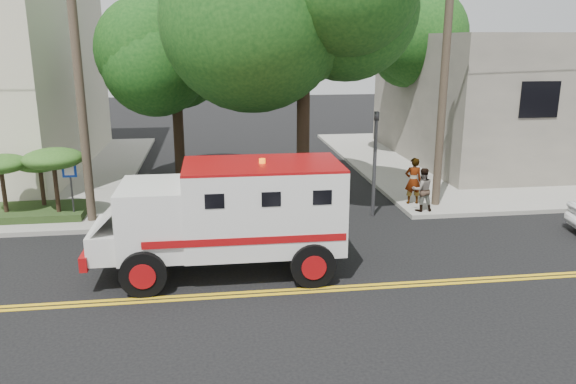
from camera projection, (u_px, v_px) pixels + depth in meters
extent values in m
plane|color=black|center=(285.00, 292.00, 13.50)|extent=(100.00, 100.00, 0.00)
cube|color=gray|center=(515.00, 159.00, 28.18)|extent=(17.00, 17.00, 0.15)
cube|color=#69645A|center=(545.00, 96.00, 28.05)|extent=(14.00, 12.00, 6.00)
cylinder|color=#382D23|center=(79.00, 86.00, 17.32)|extent=(0.28, 0.28, 9.00)
cylinder|color=#382D23|center=(444.00, 82.00, 19.09)|extent=(0.28, 0.28, 9.00)
cylinder|color=black|center=(303.00, 112.00, 19.00)|extent=(0.44, 0.44, 7.00)
sphere|color=#0F3911|center=(304.00, 4.00, 18.08)|extent=(5.32, 5.32, 5.32)
cylinder|color=black|center=(178.00, 115.00, 23.84)|extent=(0.44, 0.44, 5.60)
sphere|color=#0F3911|center=(174.00, 47.00, 23.11)|extent=(3.92, 3.92, 3.92)
sphere|color=#0F3911|center=(194.00, 36.00, 22.58)|extent=(3.36, 3.36, 3.36)
cylinder|color=black|center=(406.00, 98.00, 29.15)|extent=(0.44, 0.44, 5.95)
sphere|color=#0F3911|center=(409.00, 39.00, 28.37)|extent=(4.20, 4.20, 4.20)
sphere|color=#0F3911|center=(431.00, 29.00, 27.80)|extent=(3.60, 3.60, 3.60)
cylinder|color=#3F3F42|center=(375.00, 165.00, 18.88)|extent=(0.12, 0.12, 3.60)
imported|color=#3F3F42|center=(376.00, 125.00, 18.53)|extent=(0.15, 0.18, 0.90)
cylinder|color=#3F3F42|center=(72.00, 194.00, 18.34)|extent=(0.06, 0.06, 2.00)
cube|color=#0C33A5|center=(69.00, 171.00, 18.07)|extent=(0.45, 0.03, 0.45)
cube|color=#1E3314|center=(38.00, 212.00, 18.93)|extent=(3.20, 2.00, 0.24)
cylinder|color=black|center=(4.00, 190.00, 18.30)|extent=(0.14, 0.14, 1.52)
ellipsoid|color=#245218|center=(0.00, 164.00, 18.07)|extent=(1.73, 1.73, 0.60)
cylinder|color=black|center=(42.00, 186.00, 19.12)|extent=(0.14, 0.14, 1.36)
ellipsoid|color=#245218|center=(40.00, 164.00, 18.92)|extent=(1.55, 1.55, 0.54)
cylinder|color=black|center=(56.00, 187.00, 18.31)|extent=(0.14, 0.14, 1.68)
ellipsoid|color=#245218|center=(53.00, 159.00, 18.06)|extent=(1.91, 1.91, 0.66)
cube|color=silver|center=(263.00, 206.00, 14.30)|extent=(3.96, 2.35, 2.12)
cube|color=silver|center=(154.00, 218.00, 14.01)|extent=(1.63, 2.23, 1.72)
cube|color=black|center=(120.00, 202.00, 13.79)|extent=(0.07, 1.72, 0.71)
cube|color=silver|center=(112.00, 239.00, 14.01)|extent=(0.92, 2.03, 0.71)
cube|color=#960B0D|center=(92.00, 249.00, 14.01)|extent=(0.20, 2.17, 0.35)
cube|color=#960B0D|center=(262.00, 164.00, 14.02)|extent=(3.96, 2.35, 0.06)
cylinder|color=black|center=(143.00, 274.00, 13.17)|extent=(1.11, 0.33, 1.11)
cylinder|color=black|center=(153.00, 241.00, 15.33)|extent=(1.11, 0.33, 1.11)
cylinder|color=black|center=(313.00, 265.00, 13.68)|extent=(1.11, 0.33, 1.11)
cylinder|color=black|center=(299.00, 234.00, 15.84)|extent=(1.11, 0.33, 1.11)
imported|color=gray|center=(413.00, 181.00, 20.09)|extent=(0.63, 0.43, 1.69)
imported|color=gray|center=(422.00, 190.00, 19.25)|extent=(0.74, 0.58, 1.51)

